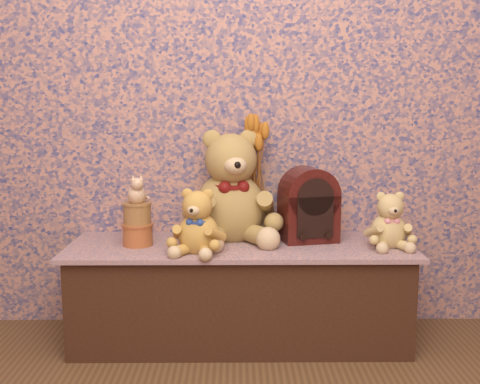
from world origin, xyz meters
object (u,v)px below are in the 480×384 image
object	(u,v)px
teddy_small	(389,217)
biscuit_tin_lower	(138,235)
ceramic_vase	(255,216)
cat_figurine	(136,188)
teddy_medium	(198,218)
teddy_large	(230,181)
cathedral_radio	(308,204)

from	to	relation	value
teddy_small	biscuit_tin_lower	world-z (taller)	teddy_small
ceramic_vase	cat_figurine	size ratio (longest dim) A/B	1.50
teddy_medium	cat_figurine	bearing A→B (deg)	171.73
teddy_small	teddy_large	bearing A→B (deg)	164.08
teddy_small	ceramic_vase	bearing A→B (deg)	157.83
teddy_small	ceramic_vase	world-z (taller)	teddy_small
teddy_medium	ceramic_vase	distance (m)	0.37
ceramic_vase	biscuit_tin_lower	world-z (taller)	ceramic_vase
biscuit_tin_lower	cat_figurine	bearing A→B (deg)	0.00
cathedral_radio	cat_figurine	bearing A→B (deg)	174.09
teddy_small	cathedral_radio	size ratio (longest dim) A/B	0.77
teddy_large	biscuit_tin_lower	size ratio (longest dim) A/B	4.12
ceramic_vase	biscuit_tin_lower	xyz separation A→B (m)	(-0.51, -0.17, -0.05)
teddy_large	teddy_small	distance (m)	0.71
teddy_medium	cat_figurine	xyz separation A→B (m)	(-0.27, 0.11, 0.11)
teddy_large	cathedral_radio	size ratio (longest dim) A/B	1.60
biscuit_tin_lower	cat_figurine	world-z (taller)	cat_figurine
teddy_large	cathedral_radio	distance (m)	0.37
teddy_medium	cathedral_radio	size ratio (longest dim) A/B	0.86
teddy_large	ceramic_vase	size ratio (longest dim) A/B	2.77
teddy_medium	teddy_small	distance (m)	0.82
biscuit_tin_lower	cat_figurine	xyz separation A→B (m)	(0.00, 0.00, 0.20)
teddy_large	teddy_medium	bearing A→B (deg)	-130.53
ceramic_vase	biscuit_tin_lower	bearing A→B (deg)	-162.20
teddy_medium	cat_figurine	size ratio (longest dim) A/B	2.24
cathedral_radio	cat_figurine	world-z (taller)	cathedral_radio
teddy_small	cat_figurine	size ratio (longest dim) A/B	2.01
teddy_large	cat_figurine	distance (m)	0.42
biscuit_tin_lower	teddy_medium	bearing A→B (deg)	-22.29
teddy_medium	cat_figurine	distance (m)	0.31
teddy_medium	ceramic_vase	size ratio (longest dim) A/B	1.49
cat_figurine	teddy_medium	bearing A→B (deg)	-39.21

